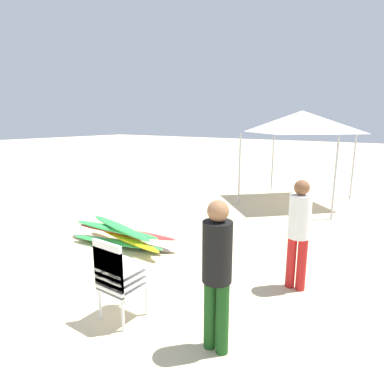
{
  "coord_description": "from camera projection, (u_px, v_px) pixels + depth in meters",
  "views": [
    {
      "loc": [
        5.19,
        -1.96,
        2.53
      ],
      "look_at": [
        1.1,
        3.92,
        0.95
      ],
      "focal_mm": 30.45,
      "sensor_mm": 36.0,
      "label": 1
    }
  ],
  "objects": [
    {
      "name": "stacked_plastic_chairs",
      "position": [
        116.0,
        274.0,
        4.06
      ],
      "size": [
        0.48,
        0.48,
        1.11
      ],
      "color": "white",
      "rests_on": "ground"
    },
    {
      "name": "surfboard_pile",
      "position": [
        120.0,
        235.0,
        6.65
      ],
      "size": [
        2.55,
        0.99,
        0.48
      ],
      "color": "white",
      "rests_on": "ground"
    },
    {
      "name": "lifeguard_near_left",
      "position": [
        299.0,
        228.0,
        4.82
      ],
      "size": [
        0.32,
        0.32,
        1.69
      ],
      "color": "red",
      "rests_on": "ground"
    },
    {
      "name": "lifeguard_near_center",
      "position": [
        217.0,
        267.0,
        3.46
      ],
      "size": [
        0.32,
        0.32,
        1.74
      ],
      "color": "#194C19",
      "rests_on": "ground"
    },
    {
      "name": "popup_canopy",
      "position": [
        301.0,
        122.0,
        9.8
      ],
      "size": [
        2.74,
        2.74,
        2.81
      ],
      "color": "#B2B2B7",
      "rests_on": "ground"
    }
  ]
}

